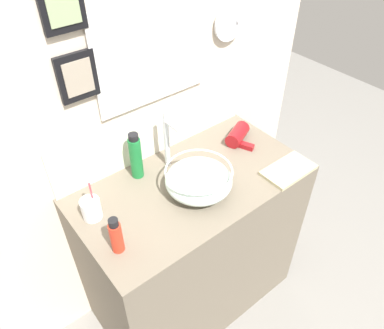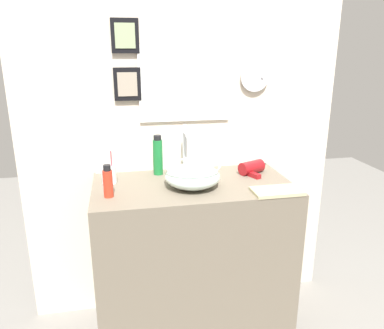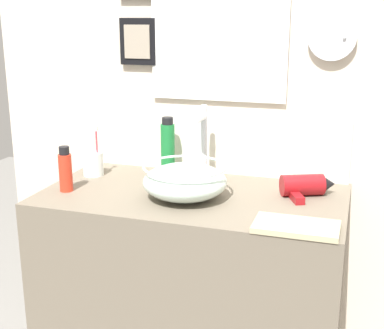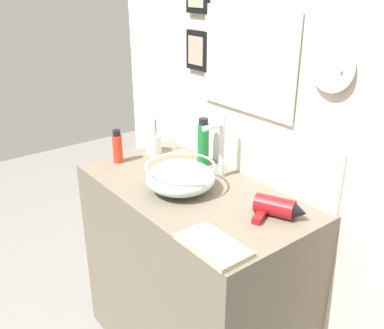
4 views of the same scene
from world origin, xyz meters
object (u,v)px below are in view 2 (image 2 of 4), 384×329
(faucet, at_px, (185,147))
(shampoo_bottle, at_px, (108,182))
(hair_drier, at_px, (254,167))
(toothbrush_cup, at_px, (109,175))
(hand_towel, at_px, (277,191))
(lotion_bottle, at_px, (158,156))
(glass_bowl_sink, at_px, (193,176))

(faucet, relative_size, shampoo_bottle, 1.76)
(faucet, bearing_deg, hair_drier, -8.46)
(hair_drier, distance_m, toothbrush_cup, 0.78)
(hair_drier, distance_m, hand_towel, 0.30)
(toothbrush_cup, height_order, lotion_bottle, lotion_bottle)
(glass_bowl_sink, xyz_separation_m, toothbrush_cup, (-0.40, 0.14, -0.01))
(hand_towel, bearing_deg, lotion_bottle, 143.37)
(hair_drier, relative_size, lotion_bottle, 0.89)
(glass_bowl_sink, distance_m, shampoo_bottle, 0.41)
(hair_drier, xyz_separation_m, toothbrush_cup, (-0.78, -0.01, 0.01))
(glass_bowl_sink, relative_size, lotion_bottle, 1.26)
(hair_drier, bearing_deg, toothbrush_cup, -179.51)
(glass_bowl_sink, distance_m, hand_towel, 0.41)
(shampoo_bottle, relative_size, lotion_bottle, 0.71)
(faucet, bearing_deg, toothbrush_cup, -171.29)
(hair_drier, height_order, hand_towel, hair_drier)
(faucet, xyz_separation_m, hand_towel, (0.38, -0.36, -0.15))
(hair_drier, xyz_separation_m, hand_towel, (0.01, -0.30, -0.03))
(toothbrush_cup, distance_m, hand_towel, 0.84)
(shampoo_bottle, xyz_separation_m, hand_towel, (0.78, -0.10, -0.06))
(glass_bowl_sink, xyz_separation_m, hair_drier, (0.37, 0.15, -0.02))
(faucet, xyz_separation_m, shampoo_bottle, (-0.40, -0.25, -0.08))
(toothbrush_cup, height_order, shampoo_bottle, toothbrush_cup)
(shampoo_bottle, bearing_deg, toothbrush_cup, 89.83)
(hair_drier, relative_size, toothbrush_cup, 1.03)
(glass_bowl_sink, relative_size, hand_towel, 1.16)
(hair_drier, xyz_separation_m, shampoo_bottle, (-0.78, -0.20, 0.04))
(toothbrush_cup, distance_m, lotion_bottle, 0.28)
(faucet, distance_m, toothbrush_cup, 0.42)
(hair_drier, xyz_separation_m, lotion_bottle, (-0.52, 0.09, 0.07))
(glass_bowl_sink, distance_m, toothbrush_cup, 0.43)
(hand_towel, bearing_deg, hair_drier, 91.08)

